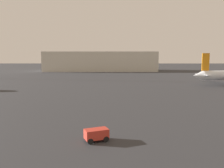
{
  "coord_description": "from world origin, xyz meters",
  "views": [
    {
      "loc": [
        0.41,
        -8.68,
        8.75
      ],
      "look_at": [
        -0.1,
        45.05,
        2.54
      ],
      "focal_mm": 38.02,
      "sensor_mm": 36.0,
      "label": 1
    }
  ],
  "objects": [
    {
      "name": "terminal_building",
      "position": [
        -7.82,
        139.69,
        5.84
      ],
      "size": [
        66.84,
        26.25,
        11.67
      ],
      "primitive_type": "cube",
      "color": "beige",
      "rests_on": "ground_plane"
    },
    {
      "name": "baggage_cart",
      "position": [
        -1.43,
        15.1,
        0.76
      ],
      "size": [
        2.72,
        2.15,
        1.3
      ],
      "rotation": [
        0.0,
        0.0,
        3.54
      ],
      "color": "red",
      "rests_on": "ground_plane"
    }
  ]
}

